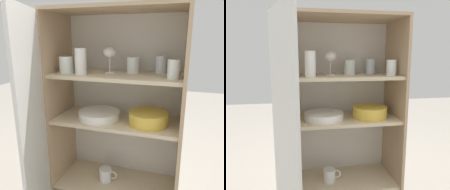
# 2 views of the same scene
# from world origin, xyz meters

# --- Properties ---
(cupboard_back_panel) EXTENTS (0.77, 0.02, 1.30)m
(cupboard_back_panel) POSITION_xyz_m (0.00, 0.34, 0.65)
(cupboard_back_panel) COLOR silver
(cupboard_back_panel) RESTS_ON ground_plane
(cupboard_side_left) EXTENTS (0.02, 0.36, 1.30)m
(cupboard_side_left) POSITION_xyz_m (-0.38, 0.16, 0.65)
(cupboard_side_left) COLOR tan
(cupboard_side_left) RESTS_ON ground_plane
(cupboard_side_right) EXTENTS (0.02, 0.36, 1.30)m
(cupboard_side_right) POSITION_xyz_m (0.38, 0.16, 0.65)
(cupboard_side_right) COLOR tan
(cupboard_side_right) RESTS_ON ground_plane
(cupboard_top_panel) EXTENTS (0.77, 0.36, 0.02)m
(cupboard_top_panel) POSITION_xyz_m (0.00, 0.16, 1.30)
(cupboard_top_panel) COLOR tan
(cupboard_top_panel) RESTS_ON cupboard_side_left
(shelf_board_lower) EXTENTS (0.73, 0.33, 0.02)m
(shelf_board_lower) POSITION_xyz_m (0.00, 0.16, 0.24)
(shelf_board_lower) COLOR beige
(shelf_board_middle) EXTENTS (0.73, 0.33, 0.02)m
(shelf_board_middle) POSITION_xyz_m (0.00, 0.16, 0.67)
(shelf_board_middle) COLOR beige
(shelf_board_upper) EXTENTS (0.73, 0.33, 0.02)m
(shelf_board_upper) POSITION_xyz_m (0.00, 0.16, 0.95)
(shelf_board_upper) COLOR beige
(cupboard_door) EXTENTS (0.15, 0.36, 1.30)m
(cupboard_door) POSITION_xyz_m (-0.32, -0.20, 0.65)
(cupboard_door) COLOR silver
(cupboard_door) RESTS_ON ground_plane
(tumbler_glass_0) EXTENTS (0.07, 0.07, 0.09)m
(tumbler_glass_0) POSITION_xyz_m (0.08, 0.23, 1.00)
(tumbler_glass_0) COLOR white
(tumbler_glass_0) RESTS_ON shelf_board_upper
(tumbler_glass_1) EXTENTS (0.06, 0.06, 0.15)m
(tumbler_glass_1) POSITION_xyz_m (-0.18, 0.08, 1.03)
(tumbler_glass_1) COLOR white
(tumbler_glass_1) RESTS_ON shelf_board_upper
(tumbler_glass_2) EXTENTS (0.06, 0.06, 0.10)m
(tumbler_glass_2) POSITION_xyz_m (0.32, 0.10, 1.00)
(tumbler_glass_2) COLOR white
(tumbler_glass_2) RESTS_ON shelf_board_upper
(tumbler_glass_3) EXTENTS (0.08, 0.08, 0.10)m
(tumbler_glass_3) POSITION_xyz_m (-0.29, 0.10, 1.00)
(tumbler_glass_3) COLOR white
(tumbler_glass_3) RESTS_ON shelf_board_upper
(tumbler_glass_4) EXTENTS (0.07, 0.07, 0.10)m
(tumbler_glass_4) POSITION_xyz_m (0.24, 0.27, 1.01)
(tumbler_glass_4) COLOR white
(tumbler_glass_4) RESTS_ON shelf_board_upper
(wine_glass_0) EXTENTS (0.08, 0.08, 0.15)m
(wine_glass_0) POSITION_xyz_m (-0.05, 0.19, 1.07)
(wine_glass_0) COLOR silver
(wine_glass_0) RESTS_ON shelf_board_upper
(plate_stack_white) EXTENTS (0.25, 0.25, 0.04)m
(plate_stack_white) POSITION_xyz_m (-0.10, 0.14, 0.70)
(plate_stack_white) COLOR white
(plate_stack_white) RESTS_ON shelf_board_middle
(mixing_bowl_large) EXTENTS (0.22, 0.22, 0.07)m
(mixing_bowl_large) POSITION_xyz_m (0.20, 0.13, 0.72)
(mixing_bowl_large) COLOR gold
(mixing_bowl_large) RESTS_ON shelf_board_middle
(coffee_mug_primary) EXTENTS (0.12, 0.08, 0.09)m
(coffee_mug_primary) POSITION_xyz_m (-0.07, 0.15, 0.29)
(coffee_mug_primary) COLOR white
(coffee_mug_primary) RESTS_ON shelf_board_lower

